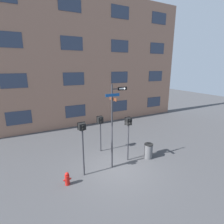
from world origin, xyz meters
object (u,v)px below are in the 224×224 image
(fire_hydrant, at_px, (67,179))
(trash_bin, at_px, (148,151))
(pedestrian_signal_left, at_px, (82,135))
(pedestrian_signal_right, at_px, (129,127))
(street_sign_pole, at_px, (113,121))
(pedestrian_signal_across, at_px, (100,124))

(fire_hydrant, xyz_separation_m, trash_bin, (5.20, 0.22, 0.15))
(pedestrian_signal_left, xyz_separation_m, pedestrian_signal_right, (2.91, 0.21, -0.12))
(pedestrian_signal_right, height_order, fire_hydrant, pedestrian_signal_right)
(pedestrian_signal_right, relative_size, fire_hydrant, 4.08)
(trash_bin, bearing_deg, pedestrian_signal_right, 164.47)
(trash_bin, bearing_deg, pedestrian_signal_left, 177.99)
(street_sign_pole, height_order, pedestrian_signal_left, street_sign_pole)
(pedestrian_signal_left, relative_size, fire_hydrant, 4.35)
(street_sign_pole, xyz_separation_m, fire_hydrant, (-2.76, -0.38, -2.48))
(pedestrian_signal_left, bearing_deg, trash_bin, -2.01)
(fire_hydrant, bearing_deg, street_sign_pole, 7.85)
(street_sign_pole, distance_m, pedestrian_signal_right, 1.32)
(pedestrian_signal_left, bearing_deg, street_sign_pole, 0.38)
(fire_hydrant, bearing_deg, pedestrian_signal_left, 20.39)
(pedestrian_signal_across, relative_size, trash_bin, 2.61)
(pedestrian_signal_right, height_order, pedestrian_signal_across, pedestrian_signal_right)
(pedestrian_signal_right, height_order, trash_bin, pedestrian_signal_right)
(fire_hydrant, bearing_deg, pedestrian_signal_across, 40.25)
(pedestrian_signal_left, height_order, fire_hydrant, pedestrian_signal_left)
(pedestrian_signal_right, distance_m, pedestrian_signal_across, 2.13)
(pedestrian_signal_across, height_order, trash_bin, pedestrian_signal_across)
(street_sign_pole, distance_m, trash_bin, 3.38)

